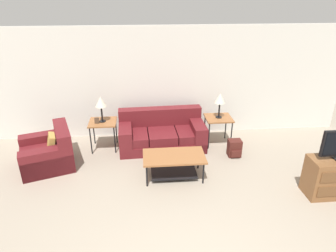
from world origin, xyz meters
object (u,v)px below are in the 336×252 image
(couch, at_px, (162,134))
(armchair, at_px, (49,153))
(table_lamp_left, at_px, (101,103))
(coffee_table, at_px, (174,161))
(backpack, at_px, (234,148))
(side_table_left, at_px, (103,124))
(table_lamp_right, at_px, (220,99))
(side_table_right, at_px, (218,120))

(couch, xyz_separation_m, armchair, (-2.34, -0.63, -0.01))
(table_lamp_left, bearing_deg, coffee_table, -41.79)
(coffee_table, distance_m, table_lamp_left, 2.07)
(armchair, relative_size, table_lamp_left, 2.21)
(coffee_table, relative_size, backpack, 3.12)
(side_table_left, xyz_separation_m, table_lamp_left, (0.00, 0.00, 0.51))
(couch, relative_size, coffee_table, 1.67)
(side_table_left, height_order, backpack, side_table_left)
(side_table_left, distance_m, table_lamp_left, 0.51)
(couch, xyz_separation_m, side_table_left, (-1.30, 0.00, 0.30))
(armchair, relative_size, backpack, 3.41)
(coffee_table, relative_size, side_table_left, 1.77)
(couch, height_order, coffee_table, couch)
(couch, relative_size, table_lamp_right, 3.38)
(coffee_table, height_order, table_lamp_left, table_lamp_left)
(coffee_table, xyz_separation_m, table_lamp_left, (-1.44, 1.29, 0.75))
(couch, xyz_separation_m, coffee_table, (0.14, -1.28, 0.05))
(side_table_left, relative_size, side_table_right, 1.00)
(coffee_table, height_order, table_lamp_right, table_lamp_right)
(backpack, bearing_deg, table_lamp_right, 111.02)
(coffee_table, bearing_deg, table_lamp_left, 138.21)
(couch, bearing_deg, table_lamp_right, 0.20)
(couch, height_order, table_lamp_right, table_lamp_right)
(backpack, bearing_deg, coffee_table, -153.87)
(coffee_table, distance_m, backpack, 1.56)
(couch, bearing_deg, coffee_table, -83.59)
(coffee_table, distance_m, side_table_right, 1.75)
(table_lamp_right, bearing_deg, armchair, -170.08)
(armchair, bearing_deg, coffee_table, -14.73)
(couch, bearing_deg, armchair, -164.87)
(couch, relative_size, table_lamp_left, 3.38)
(side_table_left, distance_m, table_lamp_right, 2.65)
(backpack, bearing_deg, side_table_right, 111.02)
(table_lamp_left, height_order, backpack, table_lamp_left)
(side_table_left, xyz_separation_m, side_table_right, (2.60, 0.00, 0.00))
(side_table_right, bearing_deg, coffee_table, -131.93)
(armchair, height_order, side_table_right, armchair)
(table_lamp_left, bearing_deg, side_table_left, -104.04)
(armchair, distance_m, side_table_left, 1.26)
(side_table_left, relative_size, backpack, 1.77)
(couch, bearing_deg, table_lamp_left, 179.80)
(couch, height_order, side_table_left, couch)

